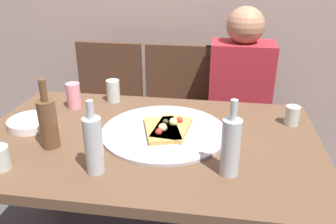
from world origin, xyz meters
name	(u,v)px	position (x,y,z in m)	size (l,w,h in m)	color
dining_table	(147,155)	(0.00, 0.00, 0.66)	(1.38, 0.86, 0.74)	brown
pizza_tray	(164,131)	(0.06, 0.05, 0.75)	(0.52, 0.52, 0.01)	#ADADB2
pizza_slice_last	(162,129)	(0.06, 0.03, 0.77)	(0.19, 0.25, 0.05)	tan
pizza_slice_extra	(172,128)	(0.10, 0.05, 0.77)	(0.15, 0.23, 0.05)	tan
wine_bottle	(48,122)	(-0.35, -0.13, 0.85)	(0.07, 0.07, 0.27)	brown
beer_bottle	(231,146)	(0.33, -0.21, 0.85)	(0.06, 0.06, 0.27)	#B2BCC1
water_bottle	(94,144)	(-0.12, -0.27, 0.85)	(0.06, 0.06, 0.26)	#B2BCC1
tumbler_near	(292,115)	(0.60, 0.21, 0.79)	(0.06, 0.06, 0.08)	#B7C6BC
tumbler_far	(113,91)	(-0.25, 0.35, 0.80)	(0.07, 0.07, 0.11)	#B7C6BC
soda_can	(74,96)	(-0.41, 0.24, 0.80)	(0.07, 0.07, 0.12)	pink
plate_stack	(32,122)	(-0.51, 0.02, 0.76)	(0.20, 0.20, 0.03)	white
chair_left	(106,104)	(-0.46, 0.83, 0.51)	(0.44, 0.44, 0.90)	#472D1E
chair_middle	(176,108)	(0.01, 0.83, 0.51)	(0.44, 0.44, 0.90)	#472D1E
chair_right	(237,112)	(0.40, 0.83, 0.51)	(0.44, 0.44, 0.90)	#472D1E
guest_in_sweater	(240,102)	(0.40, 0.68, 0.64)	(0.36, 0.56, 1.17)	maroon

